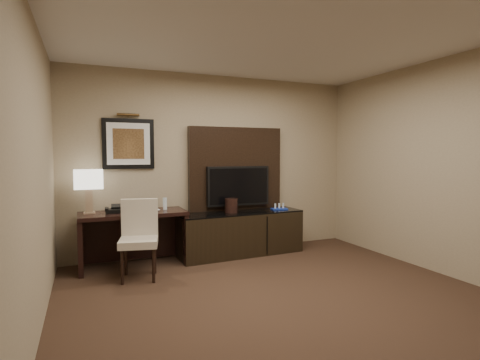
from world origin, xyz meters
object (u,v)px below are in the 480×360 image
desk_phone (114,209)px  minibar_tray (279,207)px  table_lamp (89,189)px  desk (134,239)px  credenza (241,233)px  tv (238,186)px  desk_chair (139,241)px  ice_bucket (231,205)px  water_bottle (165,204)px

desk_phone → minibar_tray: bearing=3.4°
table_lamp → minibar_tray: size_ratio=2.60×
desk → table_lamp: 0.88m
credenza → desk_phone: 1.87m
tv → minibar_tray: (0.61, -0.20, -0.33)m
desk → table_lamp: bearing=170.9°
desk → credenza: bearing=-0.7°
desk → desk_phone: desk_phone is taller
desk_chair → table_lamp: 1.02m
tv → ice_bucket: tv is taller
desk_chair → tv: bearing=36.9°
tv → water_bottle: tv is taller
credenza → desk_chair: (-1.56, -0.55, 0.14)m
minibar_tray → credenza: bearing=179.3°
desk_chair → table_lamp: (-0.54, 0.63, 0.59)m
ice_bucket → credenza: bearing=1.2°
desk_chair → desk_phone: desk_chair is taller
desk → tv: 1.73m
credenza → minibar_tray: minibar_tray is taller
water_bottle → ice_bucket: (0.97, -0.05, -0.07)m
water_bottle → desk_chair: bearing=-126.5°
credenza → ice_bucket: (-0.16, -0.00, 0.43)m
credenza → water_bottle: 1.23m
desk_chair → ice_bucket: bearing=33.3°
water_bottle → desk_phone: bearing=-176.8°
credenza → desk: bearing=177.3°
desk → tv: (1.59, 0.19, 0.65)m
desk → water_bottle: bearing=5.3°
ice_bucket → minibar_tray: bearing=-0.3°
desk_phone → minibar_tray: 2.45m
desk → credenza: 1.56m
credenza → desk_phone: size_ratio=9.23×
desk → minibar_tray: size_ratio=5.72×
desk_phone → ice_bucket: size_ratio=0.96×
water_bottle → ice_bucket: water_bottle is taller
desk_chair → desk_phone: (-0.24, 0.55, 0.33)m
minibar_tray → table_lamp: bearing=178.2°
desk → desk_chair: bearing=-91.3°
tv → ice_bucket: bearing=-134.4°
water_bottle → minibar_tray: bearing=-1.7°
tv → desk_chair: 1.84m
desk_phone → minibar_tray: size_ratio=0.84×
desk → desk_phone: bearing=177.8°
tv → ice_bucket: 0.38m
tv → water_bottle: 1.18m
desk → desk_phone: 0.49m
desk_chair → minibar_tray: size_ratio=3.83×
water_bottle → ice_bucket: size_ratio=0.78×
desk_chair → ice_bucket: (1.41, 0.54, 0.29)m
desk → ice_bucket: 1.45m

